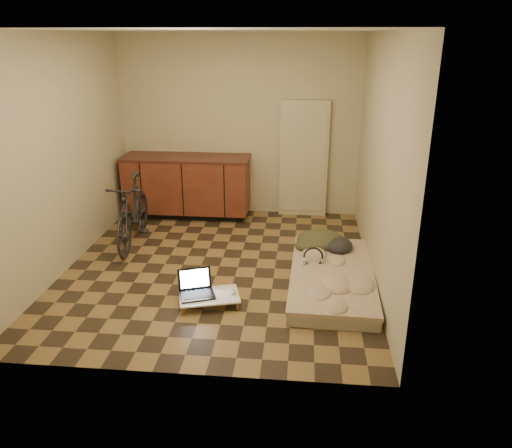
# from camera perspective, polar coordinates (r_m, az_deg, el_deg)

# --- Properties ---
(room_shell) EXTENTS (3.50, 4.00, 2.60)m
(room_shell) POSITION_cam_1_polar(r_m,az_deg,el_deg) (5.48, -4.57, 7.50)
(room_shell) COLOR olive
(room_shell) RESTS_ON ground
(cabinets) EXTENTS (1.84, 0.62, 0.91)m
(cabinets) POSITION_cam_1_polar(r_m,az_deg,el_deg) (7.46, -7.85, 4.36)
(cabinets) COLOR black
(cabinets) RESTS_ON ground
(appliance_panel) EXTENTS (0.70, 0.10, 1.70)m
(appliance_panel) POSITION_cam_1_polar(r_m,az_deg,el_deg) (7.39, 5.48, 7.38)
(appliance_panel) COLOR beige
(appliance_panel) RESTS_ON ground
(bicycle) EXTENTS (0.55, 1.54, 0.98)m
(bicycle) POSITION_cam_1_polar(r_m,az_deg,el_deg) (6.53, -13.96, 1.72)
(bicycle) COLOR black
(bicycle) RESTS_ON ground
(futon) EXTENTS (0.95, 1.89, 0.16)m
(futon) POSITION_cam_1_polar(r_m,az_deg,el_deg) (5.53, 8.68, -6.04)
(futon) COLOR #A99E87
(futon) RESTS_ON ground
(clothing_pile) EXTENTS (0.62, 0.52, 0.24)m
(clothing_pile) POSITION_cam_1_polar(r_m,az_deg,el_deg) (6.08, 7.90, -1.36)
(clothing_pile) COLOR #383A22
(clothing_pile) RESTS_ON futon
(headphones) EXTENTS (0.26, 0.24, 0.16)m
(headphones) POSITION_cam_1_polar(r_m,az_deg,el_deg) (5.61, 6.57, -3.68)
(headphones) COLOR black
(headphones) RESTS_ON futon
(lap_desk) EXTENTS (0.68, 0.53, 0.10)m
(lap_desk) POSITION_cam_1_polar(r_m,az_deg,el_deg) (5.11, -5.37, -8.22)
(lap_desk) COLOR brown
(lap_desk) RESTS_ON ground
(laptop) EXTENTS (0.42, 0.40, 0.23)m
(laptop) POSITION_cam_1_polar(r_m,az_deg,el_deg) (5.12, -6.84, -7.41)
(laptop) COLOR black
(laptop) RESTS_ON lap_desk
(mouse) EXTENTS (0.08, 0.11, 0.04)m
(mouse) POSITION_cam_1_polar(r_m,az_deg,el_deg) (5.11, -2.69, -7.74)
(mouse) COLOR silver
(mouse) RESTS_ON lap_desk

